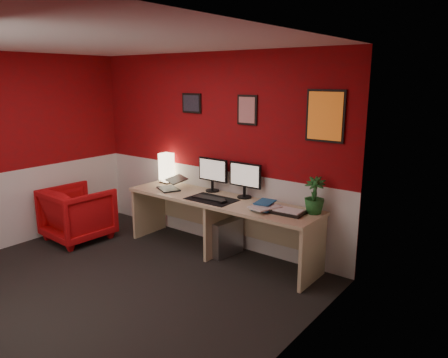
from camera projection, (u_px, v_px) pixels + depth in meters
The scene contains 26 objects.
ground at pixel (111, 288), 4.54m from camera, with size 4.00×3.50×0.01m, color black.
ceiling at pixel (94, 42), 3.97m from camera, with size 4.00×3.50×0.01m, color white.
wall_back at pixel (213, 150), 5.61m from camera, with size 4.00×0.01×2.50m, color #96080C.
wall_left at pixel (5, 153), 5.43m from camera, with size 0.01×3.50×2.50m, color #96080C.
wall_right at pixel (277, 210), 3.07m from camera, with size 0.01×3.50×2.50m, color #96080C.
wainscot_back at pixel (213, 205), 5.78m from camera, with size 4.00×0.01×1.00m, color silver.
wainscot_left at pixel (12, 209), 5.60m from camera, with size 0.01×3.50×1.00m, color silver.
wainscot_right at pixel (274, 304), 3.25m from camera, with size 0.01×3.50×1.00m, color silver.
desk at pixel (220, 227), 5.32m from camera, with size 2.60×0.65×0.73m, color tan.
shoji_lamp at pixel (167, 169), 6.01m from camera, with size 0.16×0.16×0.40m, color #FFE5B2.
laptop at pixel (168, 182), 5.65m from camera, with size 0.33×0.23×0.22m, color black.
monitor_left at pixel (212, 170), 5.52m from camera, with size 0.45×0.06×0.58m, color black.
monitor_right at pixel (245, 175), 5.23m from camera, with size 0.45×0.06×0.58m, color black.
desk_mat at pixel (212, 199), 5.21m from camera, with size 0.60×0.38×0.01m, color black.
keyboard at pixel (209, 198), 5.21m from camera, with size 0.42×0.14×0.02m, color black.
mouse at pixel (223, 202), 5.04m from camera, with size 0.06×0.10×0.03m, color black.
book_bottom at pixel (257, 206), 4.89m from camera, with size 0.23×0.31×0.03m, color #205D95.
book_middle at pixel (258, 205), 4.85m from camera, with size 0.24×0.32×0.02m, color silver.
book_top at pixel (257, 201), 4.92m from camera, with size 0.19×0.26×0.02m, color #205D95.
zen_tray at pixel (288, 212), 4.67m from camera, with size 0.35×0.25×0.03m, color black.
potted_plant at pixel (314, 195), 4.64m from camera, with size 0.23×0.23×0.40m, color #19591E.
pc_tower at pixel (226, 237), 5.36m from camera, with size 0.20×0.45×0.45m, color #99999E.
armchair at pixel (78, 213), 5.85m from camera, with size 0.78×0.80×0.73m, color red.
art_left at pixel (192, 103), 5.66m from camera, with size 0.32×0.02×0.26m, color black.
art_center at pixel (247, 110), 5.15m from camera, with size 0.28×0.02×0.36m, color red.
art_right at pixel (325, 116), 4.55m from camera, with size 0.44×0.02×0.56m, color orange.
Camera 1 is at (3.48, -2.57, 2.17)m, focal length 34.23 mm.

